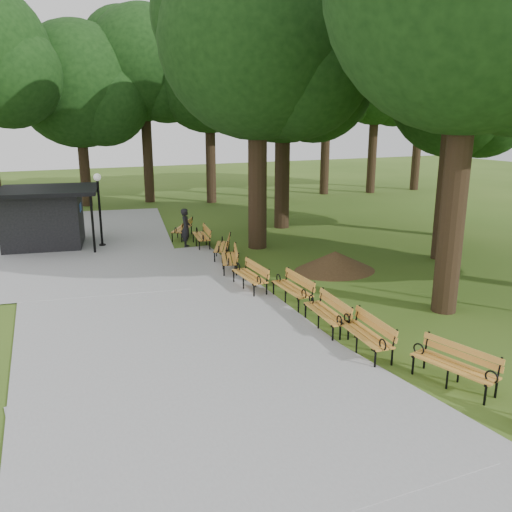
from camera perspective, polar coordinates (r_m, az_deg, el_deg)
name	(u,v)px	position (r m, az deg, el deg)	size (l,w,h in m)	color
ground	(342,342)	(13.44, 9.38, -9.23)	(100.00, 100.00, 0.00)	#385919
path	(156,324)	(14.51, -10.89, -7.31)	(12.00, 38.00, 0.06)	#99999C
person	(186,228)	(22.61, -7.69, 3.06)	(0.62, 0.41, 1.69)	black
kiosk	(43,218)	(24.23, -22.28, 3.90)	(4.08, 3.55, 2.55)	black
lamp_post	(99,194)	(23.27, -16.87, 6.47)	(0.32, 0.32, 3.17)	black
dirt_mound	(335,261)	(19.27, 8.64, -0.54)	(2.58, 2.58, 0.73)	#47301C
bench_1	(454,366)	(11.82, 20.85, -11.23)	(1.90, 0.64, 0.88)	orange
bench_2	(365,335)	(12.82, 11.87, -8.45)	(1.90, 0.64, 0.88)	orange
bench_3	(326,313)	(13.98, 7.70, -6.23)	(1.90, 0.64, 0.88)	orange
bench_4	(292,289)	(15.80, 3.97, -3.61)	(1.90, 0.64, 0.88)	orange
bench_5	(250,276)	(16.98, -0.71, -2.23)	(1.90, 0.64, 0.88)	orange
bench_6	(229,259)	(19.11, -2.98, -0.29)	(1.90, 0.64, 0.88)	orange
bench_7	(222,247)	(20.88, -3.76, 1.02)	(1.90, 0.64, 0.88)	orange
bench_8	(201,236)	(22.79, -6.03, 2.16)	(1.90, 0.64, 0.88)	orange
bench_9	(182,229)	(24.45, -8.12, 2.97)	(1.90, 0.64, 0.88)	orange
lawn_tree_1	(458,46)	(21.50, 21.25, 20.62)	(5.89, 5.89, 10.93)	black
lawn_tree_2	(258,40)	(22.08, 0.18, 22.63)	(7.86, 7.86, 12.38)	black
lawn_tree_4	(284,64)	(26.29, 3.03, 20.24)	(7.44, 7.44, 11.65)	black
lawn_tree_5	(457,91)	(25.88, 21.16, 16.53)	(5.94, 5.94, 9.60)	black
tree_backdrop	(233,74)	(35.78, -2.56, 19.28)	(36.66, 9.95, 16.32)	black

